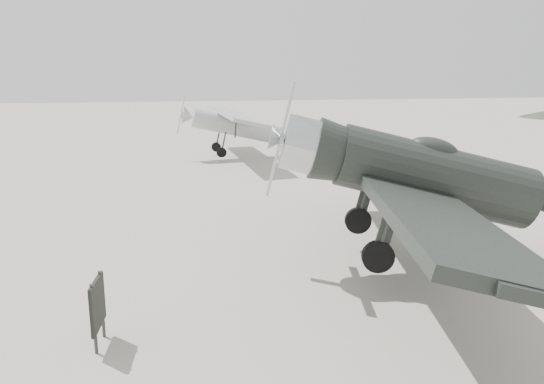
{
  "coord_description": "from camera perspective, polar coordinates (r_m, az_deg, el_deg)",
  "views": [
    {
      "loc": [
        -1.63,
        -12.2,
        5.15
      ],
      "look_at": [
        1.35,
        3.38,
        1.5
      ],
      "focal_mm": 35.0,
      "sensor_mm": 36.0,
      "label": 1
    }
  ],
  "objects": [
    {
      "name": "lowwing_monoplane",
      "position": [
        14.36,
        18.76,
        1.03
      ],
      "size": [
        9.98,
        13.85,
        4.44
      ],
      "rotation": [
        0.0,
        0.24,
        -0.19
      ],
      "color": "black",
      "rests_on": "ground"
    },
    {
      "name": "highwing_monoplane",
      "position": [
        32.03,
        -3.15,
        7.37
      ],
      "size": [
        8.13,
        11.45,
        3.26
      ],
      "rotation": [
        0.0,
        0.23,
        0.05
      ],
      "color": "#9DA0A2",
      "rests_on": "ground"
    },
    {
      "name": "ground",
      "position": [
        13.34,
        -3.02,
        -9.77
      ],
      "size": [
        160.0,
        160.0,
        0.0
      ],
      "primitive_type": "plane",
      "color": "gray",
      "rests_on": "ground"
    },
    {
      "name": "sign_board",
      "position": [
        10.75,
        -18.27,
        -11.47
      ],
      "size": [
        0.16,
        0.96,
        1.38
      ],
      "rotation": [
        0.0,
        0.0,
        -0.11
      ],
      "color": "#333333",
      "rests_on": "ground"
    }
  ]
}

